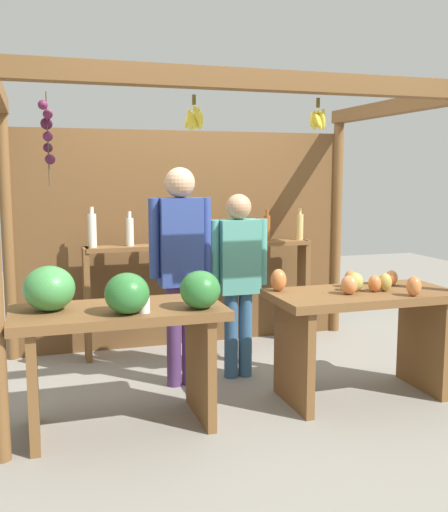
% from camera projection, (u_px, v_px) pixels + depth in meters
% --- Properties ---
extents(ground_plane, '(12.00, 12.00, 0.00)m').
position_uv_depth(ground_plane, '(217.00, 376.00, 4.84)').
color(ground_plane, gray).
rests_on(ground_plane, ground).
extents(market_stall, '(3.30, 2.10, 2.25)m').
position_uv_depth(market_stall, '(200.00, 211.00, 5.09)').
color(market_stall, brown).
rests_on(market_stall, ground).
extents(fruit_counter_left, '(1.33, 0.67, 1.07)m').
position_uv_depth(fruit_counter_left, '(116.00, 323.00, 3.74)').
color(fruit_counter_left, brown).
rests_on(fruit_counter_left, ground).
extents(fruit_counter_right, '(1.33, 0.64, 0.95)m').
position_uv_depth(fruit_counter_right, '(361.00, 318.00, 4.31)').
color(fruit_counter_right, brown).
rests_on(fruit_counter_right, ground).
extents(bottle_shelf_unit, '(2.12, 0.22, 1.36)m').
position_uv_depth(bottle_shelf_unit, '(200.00, 264.00, 5.45)').
color(bottle_shelf_unit, brown).
rests_on(bottle_shelf_unit, ground).
extents(vendor_man, '(0.48, 0.23, 1.68)m').
position_uv_depth(vendor_man, '(181.00, 256.00, 4.50)').
color(vendor_man, '#4D2E5F').
rests_on(vendor_man, ground).
extents(vendor_woman, '(0.48, 0.20, 1.47)m').
position_uv_depth(vendor_woman, '(238.00, 270.00, 4.71)').
color(vendor_woman, '#2F577E').
rests_on(vendor_woman, ground).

